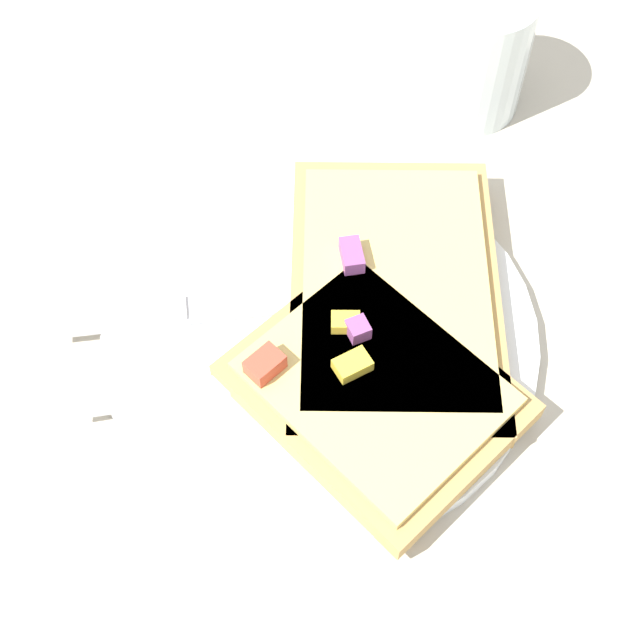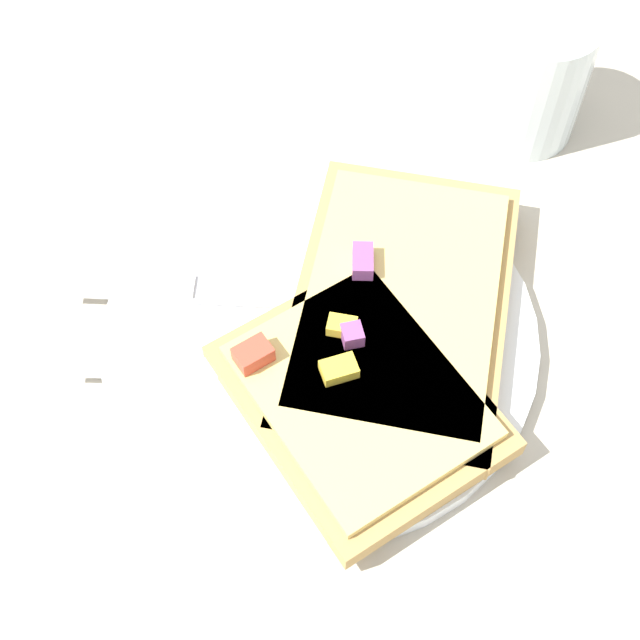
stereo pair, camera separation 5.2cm
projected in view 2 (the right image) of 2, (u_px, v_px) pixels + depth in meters
ground_plane at (320, 339)px, 0.54m from camera, size 4.00×4.00×0.00m
plate at (320, 334)px, 0.54m from camera, size 0.26×0.26×0.01m
fork at (283, 370)px, 0.51m from camera, size 0.08×0.22×0.01m
knife at (209, 290)px, 0.54m from camera, size 0.08×0.20×0.01m
pizza_slice_main at (398, 296)px, 0.53m from camera, size 0.23×0.20×0.03m
pizza_slice_corner at (358, 396)px, 0.50m from camera, size 0.18×0.16×0.03m
crumb_scatter at (416, 395)px, 0.50m from camera, size 0.09×0.05×0.01m
drinking_glass at (532, 76)px, 0.60m from camera, size 0.07×0.07×0.09m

